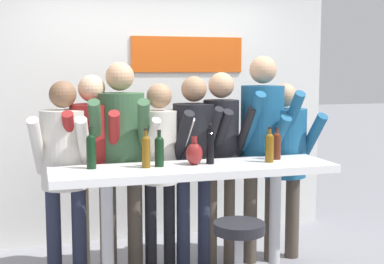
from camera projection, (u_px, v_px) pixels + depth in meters
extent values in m
cube|color=silver|center=(152.00, 104.00, 5.47)|extent=(3.77, 0.10, 2.77)
cube|color=#DB5114|center=(188.00, 55.00, 5.46)|extent=(1.17, 0.02, 0.36)
cube|color=white|center=(195.00, 170.00, 4.06)|extent=(2.17, 0.56, 0.06)
cylinder|color=#B2B2B7|center=(108.00, 239.00, 3.93)|extent=(0.09, 0.09, 0.94)
cylinder|color=#B2B2B7|center=(275.00, 224.00, 4.30)|extent=(0.09, 0.09, 0.94)
cylinder|color=black|center=(239.00, 228.00, 3.56)|extent=(0.35, 0.35, 0.07)
cylinder|color=#23283D|center=(54.00, 236.00, 4.32)|extent=(0.12, 0.12, 0.79)
cylinder|color=#23283D|center=(79.00, 235.00, 4.33)|extent=(0.12, 0.12, 0.79)
cylinder|color=beige|center=(64.00, 149.00, 4.24)|extent=(0.44, 0.44, 0.63)
sphere|color=brown|center=(63.00, 94.00, 4.19)|extent=(0.21, 0.21, 0.21)
cylinder|color=beige|center=(38.00, 147.00, 4.07)|extent=(0.16, 0.39, 0.49)
cylinder|color=beige|center=(84.00, 146.00, 4.10)|extent=(0.16, 0.39, 0.49)
cylinder|color=gray|center=(82.00, 230.00, 4.43)|extent=(0.12, 0.12, 0.81)
cylinder|color=gray|center=(107.00, 229.00, 4.46)|extent=(0.12, 0.12, 0.81)
cylinder|color=maroon|center=(93.00, 143.00, 4.36)|extent=(0.41, 0.41, 0.64)
sphere|color=#D6AD89|center=(92.00, 88.00, 4.31)|extent=(0.22, 0.22, 0.22)
cylinder|color=maroon|center=(70.00, 141.00, 4.18)|extent=(0.14, 0.39, 0.50)
cylinder|color=maroon|center=(114.00, 140.00, 4.23)|extent=(0.14, 0.39, 0.50)
cylinder|color=#473D33|center=(109.00, 226.00, 4.47)|extent=(0.13, 0.13, 0.86)
cylinder|color=#473D33|center=(135.00, 225.00, 4.49)|extent=(0.13, 0.13, 0.86)
cylinder|color=#335638|center=(121.00, 134.00, 4.39)|extent=(0.46, 0.46, 0.68)
sphere|color=tan|center=(120.00, 76.00, 4.34)|extent=(0.23, 0.23, 0.23)
cylinder|color=#335638|center=(96.00, 131.00, 4.20)|extent=(0.17, 0.42, 0.53)
cylinder|color=#335638|center=(144.00, 130.00, 4.24)|extent=(0.17, 0.42, 0.53)
cylinder|color=black|center=(151.00, 229.00, 4.54)|extent=(0.10, 0.10, 0.78)
cylinder|color=black|center=(169.00, 226.00, 4.61)|extent=(0.10, 0.10, 0.78)
cylinder|color=beige|center=(160.00, 147.00, 4.49)|extent=(0.36, 0.36, 0.62)
sphere|color=#9E7556|center=(159.00, 96.00, 4.44)|extent=(0.21, 0.21, 0.21)
cylinder|color=beige|center=(150.00, 145.00, 4.29)|extent=(0.13, 0.37, 0.47)
cylinder|color=beige|center=(183.00, 143.00, 4.42)|extent=(0.13, 0.37, 0.47)
cylinder|color=#23283D|center=(183.00, 224.00, 4.62)|extent=(0.12, 0.12, 0.81)
cylinder|color=#23283D|center=(204.00, 222.00, 4.70)|extent=(0.12, 0.12, 0.81)
cylinder|color=black|center=(194.00, 141.00, 4.57)|extent=(0.40, 0.40, 0.64)
sphere|color=#9E7556|center=(194.00, 89.00, 4.52)|extent=(0.22, 0.22, 0.22)
cylinder|color=black|center=(182.00, 139.00, 4.36)|extent=(0.13, 0.39, 0.49)
cylinder|color=black|center=(220.00, 137.00, 4.49)|extent=(0.13, 0.39, 0.49)
cylinder|color=#473D33|center=(212.00, 220.00, 4.71)|extent=(0.10, 0.10, 0.82)
cylinder|color=#473D33|center=(229.00, 219.00, 4.76)|extent=(0.10, 0.10, 0.82)
cylinder|color=black|center=(221.00, 137.00, 4.65)|extent=(0.32, 0.32, 0.65)
sphere|color=tan|center=(221.00, 85.00, 4.60)|extent=(0.22, 0.22, 0.22)
cylinder|color=black|center=(212.00, 135.00, 4.45)|extent=(0.09, 0.38, 0.49)
cylinder|color=black|center=(244.00, 133.00, 4.55)|extent=(0.09, 0.38, 0.49)
cylinder|color=#473D33|center=(250.00, 214.00, 4.79)|extent=(0.12, 0.12, 0.89)
cylinder|color=#473D33|center=(271.00, 212.00, 4.85)|extent=(0.12, 0.12, 0.89)
cylinder|color=#19517A|center=(262.00, 125.00, 4.73)|extent=(0.39, 0.39, 0.70)
sphere|color=tan|center=(263.00, 70.00, 4.67)|extent=(0.24, 0.24, 0.24)
cylinder|color=#19517A|center=(252.00, 122.00, 4.50)|extent=(0.11, 0.42, 0.54)
cylinder|color=#19517A|center=(290.00, 121.00, 4.61)|extent=(0.11, 0.42, 0.54)
cylinder|color=#473D33|center=(272.00, 219.00, 4.84)|extent=(0.13, 0.13, 0.77)
cylinder|color=#473D33|center=(292.00, 216.00, 4.93)|extent=(0.13, 0.13, 0.77)
cylinder|color=#19517A|center=(284.00, 143.00, 4.80)|extent=(0.46, 0.46, 0.61)
sphere|color=tan|center=(285.00, 95.00, 4.75)|extent=(0.21, 0.21, 0.21)
cylinder|color=#19517A|center=(276.00, 141.00, 4.58)|extent=(0.16, 0.39, 0.48)
cylinder|color=#19517A|center=(311.00, 139.00, 4.74)|extent=(0.16, 0.39, 0.48)
cylinder|color=black|center=(210.00, 150.00, 4.13)|extent=(0.06, 0.06, 0.22)
sphere|color=black|center=(210.00, 135.00, 4.12)|extent=(0.06, 0.06, 0.06)
cylinder|color=black|center=(210.00, 130.00, 4.12)|extent=(0.02, 0.02, 0.08)
cylinder|color=black|center=(210.00, 124.00, 4.11)|extent=(0.03, 0.03, 0.02)
cylinder|color=black|center=(91.00, 154.00, 3.93)|extent=(0.07, 0.07, 0.22)
sphere|color=black|center=(91.00, 139.00, 3.92)|extent=(0.07, 0.07, 0.07)
cylinder|color=black|center=(91.00, 134.00, 3.91)|extent=(0.03, 0.03, 0.08)
cylinder|color=black|center=(91.00, 128.00, 3.91)|extent=(0.03, 0.03, 0.02)
cylinder|color=brown|center=(269.00, 150.00, 4.21)|extent=(0.07, 0.07, 0.20)
sphere|color=brown|center=(270.00, 138.00, 4.20)|extent=(0.07, 0.07, 0.07)
cylinder|color=brown|center=(270.00, 133.00, 4.19)|extent=(0.03, 0.03, 0.07)
cylinder|color=black|center=(270.00, 128.00, 4.19)|extent=(0.03, 0.03, 0.01)
cylinder|color=#4C1E0F|center=(277.00, 148.00, 4.35)|extent=(0.07, 0.07, 0.19)
sphere|color=#4C1E0F|center=(277.00, 137.00, 4.34)|extent=(0.07, 0.07, 0.07)
cylinder|color=#4C1E0F|center=(277.00, 133.00, 4.33)|extent=(0.03, 0.03, 0.07)
cylinder|color=black|center=(277.00, 128.00, 4.33)|extent=(0.03, 0.03, 0.01)
cylinder|color=brown|center=(146.00, 154.00, 3.97)|extent=(0.06, 0.06, 0.21)
sphere|color=brown|center=(146.00, 140.00, 3.96)|extent=(0.06, 0.06, 0.06)
cylinder|color=brown|center=(146.00, 135.00, 3.95)|extent=(0.02, 0.02, 0.07)
cylinder|color=black|center=(146.00, 129.00, 3.95)|extent=(0.03, 0.03, 0.02)
cylinder|color=black|center=(159.00, 154.00, 4.02)|extent=(0.07, 0.07, 0.20)
sphere|color=black|center=(159.00, 141.00, 4.01)|extent=(0.07, 0.07, 0.07)
cylinder|color=black|center=(159.00, 136.00, 4.00)|extent=(0.03, 0.03, 0.07)
cylinder|color=black|center=(159.00, 131.00, 4.00)|extent=(0.03, 0.03, 0.01)
ellipsoid|color=maroon|center=(194.00, 154.00, 4.10)|extent=(0.13, 0.13, 0.17)
cylinder|color=maroon|center=(194.00, 140.00, 4.09)|extent=(0.04, 0.04, 0.05)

